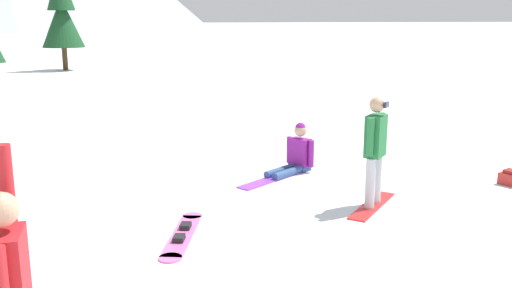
% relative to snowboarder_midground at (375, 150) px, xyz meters
% --- Properties ---
extents(snowboarder_midground, '(1.33, 1.22, 1.74)m').
position_rel_snowboarder_midground_xyz_m(snowboarder_midground, '(0.00, 0.00, 0.00)').
color(snowboarder_midground, red).
rests_on(snowboarder_midground, ground_plane).
extents(snowboarder_background, '(1.73, 1.24, 0.95)m').
position_rel_snowboarder_midground_xyz_m(snowboarder_background, '(-0.37, 2.27, -0.59)').
color(snowboarder_background, '#335184').
rests_on(snowboarder_background, ground_plane).
extents(loose_snowboard_far_spare, '(0.98, 1.77, 0.09)m').
position_rel_snowboarder_midground_xyz_m(loose_snowboard_far_spare, '(-3.09, -0.23, -0.90)').
color(loose_snowboard_far_spare, pink).
rests_on(loose_snowboard_far_spare, ground_plane).
extents(pine_tree_broad, '(2.35, 2.35, 5.88)m').
position_rel_snowboarder_midground_xyz_m(pine_tree_broad, '(-4.17, 26.77, 2.29)').
color(pine_tree_broad, '#472D19').
rests_on(pine_tree_broad, ground_plane).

